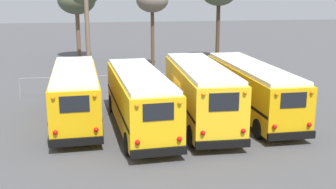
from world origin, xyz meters
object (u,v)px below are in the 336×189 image
at_px(bare_tree_0, 152,1).
at_px(school_bus_3, 251,88).
at_px(bare_tree_2, 77,1).
at_px(utility_pole, 87,26).
at_px(school_bus_2, 200,92).
at_px(school_bus_0, 75,94).
at_px(school_bus_1, 140,98).

bearing_deg(bare_tree_0, school_bus_3, -77.86).
bearing_deg(bare_tree_0, bare_tree_2, 135.32).
distance_m(school_bus_3, utility_pole, 16.47).
xyz_separation_m(school_bus_3, bare_tree_2, (-10.61, 23.43, 4.53)).
distance_m(school_bus_2, bare_tree_0, 18.14).
bearing_deg(utility_pole, bare_tree_0, 28.48).
distance_m(school_bus_0, utility_pole, 13.33).
relative_size(school_bus_0, school_bus_3, 0.87).
xyz_separation_m(school_bus_3, bare_tree_0, (-3.53, 16.43, 4.59)).
bearing_deg(utility_pole, bare_tree_2, 96.41).
xyz_separation_m(utility_pole, bare_tree_2, (-1.15, 10.22, 1.83)).
bearing_deg(school_bus_3, school_bus_2, -161.07).
bearing_deg(bare_tree_0, school_bus_2, -89.44).
distance_m(school_bus_3, bare_tree_0, 17.42).
height_order(school_bus_2, bare_tree_0, bare_tree_0).
relative_size(school_bus_3, bare_tree_2, 1.40).
relative_size(school_bus_2, school_bus_3, 0.90).
distance_m(school_bus_0, bare_tree_0, 18.12).
height_order(school_bus_1, school_bus_2, school_bus_2).
relative_size(school_bus_0, bare_tree_0, 1.27).
relative_size(school_bus_0, utility_pole, 1.12).
relative_size(school_bus_2, bare_tree_0, 1.30).
bearing_deg(school_bus_2, utility_pole, 113.02).
distance_m(school_bus_2, utility_pole, 15.81).
bearing_deg(school_bus_2, school_bus_0, 168.89).
xyz_separation_m(school_bus_1, bare_tree_0, (3.19, 17.95, 4.56)).
xyz_separation_m(school_bus_1, utility_pole, (-2.74, 14.73, 2.66)).
bearing_deg(school_bus_3, utility_pole, 125.63).
xyz_separation_m(school_bus_2, bare_tree_0, (-0.17, 17.58, 4.45)).
height_order(school_bus_3, bare_tree_0, bare_tree_0).
height_order(school_bus_2, bare_tree_2, bare_tree_2).
distance_m(bare_tree_0, bare_tree_2, 9.96).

